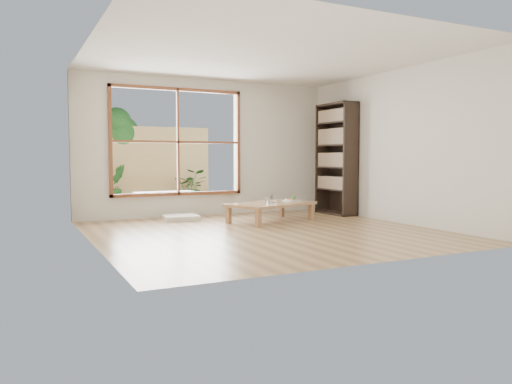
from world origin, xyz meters
TOP-DOWN VIEW (x-y plane):
  - ground at (0.00, 0.00)m, footprint 5.00×5.00m
  - low_table at (0.62, 1.00)m, footprint 1.70×1.30m
  - floor_cushion at (-0.72, 1.93)m, footprint 0.67×0.67m
  - bookshelf at (2.31, 1.47)m, footprint 0.35×0.97m
  - glass_tall at (0.67, 0.99)m, footprint 0.08×0.08m
  - glass_mid at (0.70, 1.11)m, footprint 0.07×0.07m
  - glass_short at (0.56, 1.07)m, footprint 0.08×0.08m
  - glass_small at (0.56, 1.09)m, footprint 0.06×0.06m
  - food_tray at (1.12, 1.14)m, footprint 0.34×0.29m
  - deck at (-0.60, 3.56)m, footprint 2.80×2.00m
  - garden_bench at (-0.61, 3.38)m, footprint 1.24×0.42m
  - bamboo_fence at (-0.60, 4.56)m, footprint 2.80×0.06m
  - shrub_right at (0.27, 4.25)m, footprint 0.93×0.88m
  - shrub_left at (-1.46, 4.18)m, footprint 0.63×0.58m
  - garden_tree at (-1.28, 4.86)m, footprint 1.04×0.85m

SIDE VIEW (x-z plane):
  - ground at x=0.00m, z-range 0.00..0.00m
  - deck at x=-0.60m, z-range -0.03..0.03m
  - floor_cushion at x=-0.72m, z-range 0.00..0.09m
  - low_table at x=0.62m, z-range 0.13..0.46m
  - food_tray at x=1.12m, z-range 0.31..0.40m
  - garden_bench at x=-0.61m, z-range 0.16..0.55m
  - glass_small at x=0.56m, z-range 0.33..0.41m
  - glass_short at x=0.56m, z-range 0.33..0.43m
  - glass_mid at x=0.70m, z-range 0.33..0.44m
  - glass_tall at x=0.67m, z-range 0.33..0.47m
  - shrub_right at x=0.27m, z-range 0.03..0.85m
  - shrub_left at x=-1.46m, z-range 0.03..0.97m
  - bamboo_fence at x=-0.60m, z-range 0.00..1.80m
  - bookshelf at x=2.31m, z-range 0.00..2.16m
  - garden_tree at x=-1.28m, z-range 0.52..2.74m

